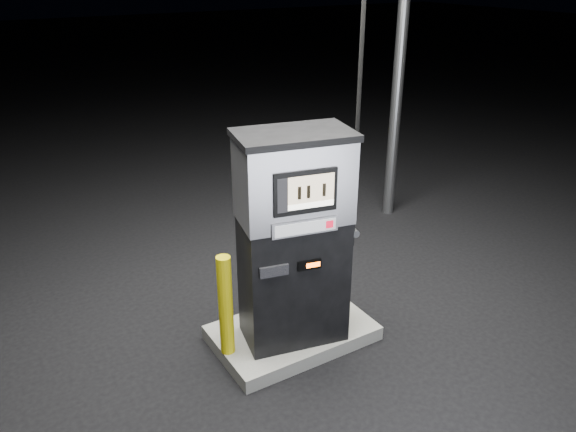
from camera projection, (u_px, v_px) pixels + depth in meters
ground at (292, 339)px, 5.87m from camera, size 80.00×80.00×0.00m
pump_island at (292, 333)px, 5.84m from camera, size 1.60×1.00×0.15m
fuel_dispenser at (294, 238)px, 5.25m from camera, size 1.22×0.83×4.38m
bollard_left at (226, 306)px, 5.24m from camera, size 0.15×0.15×1.03m
bollard_right at (341, 271)px, 5.85m from camera, size 0.14×0.14×1.00m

